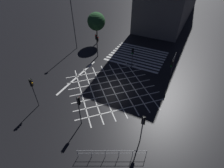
{
  "coord_description": "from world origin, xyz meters",
  "views": [
    {
      "loc": [
        -8.57,
        16.79,
        15.62
      ],
      "look_at": [
        0.0,
        0.0,
        0.63
      ],
      "focal_mm": 28.0,
      "sensor_mm": 36.0,
      "label": 1
    }
  ],
  "objects_px": {
    "traffic_light_se_main": "(98,42)",
    "street_lamp_west": "(72,14)",
    "traffic_light_sw_cross": "(173,63)",
    "traffic_light_ne_main": "(33,87)",
    "traffic_light_median_north": "(79,105)",
    "traffic_light_nw_cross": "(143,124)",
    "traffic_light_se_cross": "(96,41)",
    "traffic_light_median_south": "(132,54)",
    "street_tree_near": "(96,21)"
  },
  "relations": [
    {
      "from": "traffic_light_se_main",
      "to": "street_lamp_west",
      "type": "distance_m",
      "value": 6.59
    },
    {
      "from": "traffic_light_sw_cross",
      "to": "traffic_light_ne_main",
      "type": "bearing_deg",
      "value": -45.91
    },
    {
      "from": "traffic_light_median_north",
      "to": "traffic_light_se_main",
      "type": "distance_m",
      "value": 14.98
    },
    {
      "from": "traffic_light_nw_cross",
      "to": "traffic_light_se_main",
      "type": "bearing_deg",
      "value": 44.23
    },
    {
      "from": "traffic_light_nw_cross",
      "to": "street_lamp_west",
      "type": "bearing_deg",
      "value": 52.35
    },
    {
      "from": "traffic_light_se_cross",
      "to": "street_lamp_west",
      "type": "bearing_deg",
      "value": -100.25
    },
    {
      "from": "traffic_light_se_cross",
      "to": "traffic_light_ne_main",
      "type": "distance_m",
      "value": 13.91
    },
    {
      "from": "traffic_light_sw_cross",
      "to": "street_lamp_west",
      "type": "relative_size",
      "value": 0.4
    },
    {
      "from": "traffic_light_sw_cross",
      "to": "traffic_light_median_south",
      "type": "bearing_deg",
      "value": -96.86
    },
    {
      "from": "traffic_light_nw_cross",
      "to": "street_tree_near",
      "type": "distance_m",
      "value": 23.69
    },
    {
      "from": "traffic_light_se_cross",
      "to": "traffic_light_median_south",
      "type": "xyz_separation_m",
      "value": [
        -6.78,
        0.48,
        -0.57
      ]
    },
    {
      "from": "traffic_light_sw_cross",
      "to": "traffic_light_ne_main",
      "type": "height_order",
      "value": "traffic_light_ne_main"
    },
    {
      "from": "traffic_light_median_north",
      "to": "traffic_light_ne_main",
      "type": "distance_m",
      "value": 6.27
    },
    {
      "from": "traffic_light_sw_cross",
      "to": "traffic_light_se_cross",
      "type": "bearing_deg",
      "value": -95.39
    },
    {
      "from": "traffic_light_median_south",
      "to": "traffic_light_se_main",
      "type": "xyz_separation_m",
      "value": [
        6.57,
        -0.48,
        0.35
      ]
    },
    {
      "from": "traffic_light_se_main",
      "to": "traffic_light_nw_cross",
      "type": "relative_size",
      "value": 1.06
    },
    {
      "from": "traffic_light_median_north",
      "to": "street_lamp_west",
      "type": "relative_size",
      "value": 0.4
    },
    {
      "from": "traffic_light_se_main",
      "to": "street_tree_near",
      "type": "relative_size",
      "value": 0.64
    },
    {
      "from": "traffic_light_ne_main",
      "to": "street_lamp_west",
      "type": "xyz_separation_m",
      "value": [
        5.1,
        -14.84,
        3.49
      ]
    },
    {
      "from": "street_lamp_west",
      "to": "traffic_light_median_south",
      "type": "bearing_deg",
      "value": 173.25
    },
    {
      "from": "traffic_light_sw_cross",
      "to": "traffic_light_nw_cross",
      "type": "bearing_deg",
      "value": -1.09
    },
    {
      "from": "traffic_light_median_north",
      "to": "traffic_light_median_south",
      "type": "distance_m",
      "value": 13.28
    },
    {
      "from": "street_lamp_west",
      "to": "traffic_light_nw_cross",
      "type": "bearing_deg",
      "value": 142.35
    },
    {
      "from": "traffic_light_median_north",
      "to": "street_lamp_west",
      "type": "height_order",
      "value": "street_lamp_west"
    },
    {
      "from": "traffic_light_sw_cross",
      "to": "traffic_light_median_north",
      "type": "xyz_separation_m",
      "value": [
        6.82,
        12.51,
        -0.09
      ]
    },
    {
      "from": "traffic_light_median_south",
      "to": "street_lamp_west",
      "type": "xyz_separation_m",
      "value": [
        11.96,
        -1.42,
        4.03
      ]
    },
    {
      "from": "traffic_light_median_north",
      "to": "traffic_light_nw_cross",
      "type": "height_order",
      "value": "traffic_light_median_north"
    },
    {
      "from": "traffic_light_ne_main",
      "to": "traffic_light_se_cross",
      "type": "bearing_deg",
      "value": 89.65
    },
    {
      "from": "street_tree_near",
      "to": "traffic_light_nw_cross",
      "type": "bearing_deg",
      "value": 131.38
    },
    {
      "from": "street_lamp_west",
      "to": "street_tree_near",
      "type": "relative_size",
      "value": 1.61
    },
    {
      "from": "traffic_light_sw_cross",
      "to": "traffic_light_se_cross",
      "type": "xyz_separation_m",
      "value": [
        13.0,
        -1.23,
        0.09
      ]
    },
    {
      "from": "traffic_light_sw_cross",
      "to": "traffic_light_nw_cross",
      "type": "xyz_separation_m",
      "value": [
        0.22,
        11.69,
        -0.28
      ]
    },
    {
      "from": "traffic_light_sw_cross",
      "to": "traffic_light_se_main",
      "type": "xyz_separation_m",
      "value": [
        12.8,
        -1.23,
        -0.13
      ]
    },
    {
      "from": "traffic_light_se_main",
      "to": "street_tree_near",
      "type": "height_order",
      "value": "street_tree_near"
    },
    {
      "from": "traffic_light_sw_cross",
      "to": "traffic_light_median_north",
      "type": "distance_m",
      "value": 14.25
    },
    {
      "from": "traffic_light_se_cross",
      "to": "street_tree_near",
      "type": "relative_size",
      "value": 0.69
    },
    {
      "from": "traffic_light_se_cross",
      "to": "street_tree_near",
      "type": "xyz_separation_m",
      "value": [
        2.84,
        -4.81,
        1.36
      ]
    },
    {
      "from": "street_tree_near",
      "to": "traffic_light_sw_cross",
      "type": "bearing_deg",
      "value": 159.14
    },
    {
      "from": "traffic_light_sw_cross",
      "to": "traffic_light_median_south",
      "type": "height_order",
      "value": "traffic_light_sw_cross"
    },
    {
      "from": "traffic_light_ne_main",
      "to": "street_lamp_west",
      "type": "distance_m",
      "value": 16.08
    },
    {
      "from": "traffic_light_median_south",
      "to": "traffic_light_ne_main",
      "type": "height_order",
      "value": "traffic_light_ne_main"
    },
    {
      "from": "traffic_light_nw_cross",
      "to": "traffic_light_ne_main",
      "type": "bearing_deg",
      "value": 94.39
    },
    {
      "from": "street_lamp_west",
      "to": "traffic_light_sw_cross",
      "type": "bearing_deg",
      "value": 173.21
    },
    {
      "from": "traffic_light_median_south",
      "to": "street_lamp_west",
      "type": "bearing_deg",
      "value": -96.75
    },
    {
      "from": "traffic_light_se_cross",
      "to": "street_lamp_west",
      "type": "xyz_separation_m",
      "value": [
        5.18,
        -0.94,
        3.46
      ]
    },
    {
      "from": "traffic_light_ne_main",
      "to": "street_tree_near",
      "type": "height_order",
      "value": "street_tree_near"
    },
    {
      "from": "street_lamp_west",
      "to": "street_tree_near",
      "type": "bearing_deg",
      "value": -121.18
    },
    {
      "from": "traffic_light_ne_main",
      "to": "street_lamp_west",
      "type": "bearing_deg",
      "value": 108.95
    },
    {
      "from": "traffic_light_nw_cross",
      "to": "street_tree_near",
      "type": "bearing_deg",
      "value": 41.38
    },
    {
      "from": "traffic_light_sw_cross",
      "to": "traffic_light_nw_cross",
      "type": "distance_m",
      "value": 11.7
    }
  ]
}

